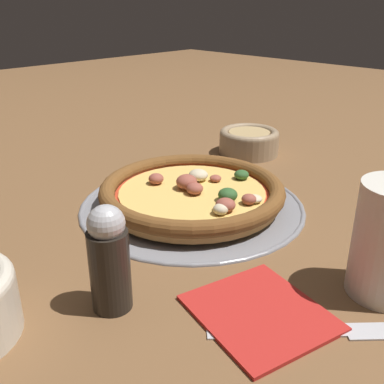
{
  "coord_description": "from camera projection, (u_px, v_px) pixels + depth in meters",
  "views": [
    {
      "loc": [
        0.42,
        0.41,
        0.28
      ],
      "look_at": [
        0.0,
        0.0,
        0.02
      ],
      "focal_mm": 42.0,
      "sensor_mm": 36.0,
      "label": 1
    }
  ],
  "objects": [
    {
      "name": "pepper_shaker",
      "position": [
        109.0,
        259.0,
        0.42
      ],
      "size": [
        0.04,
        0.04,
        0.11
      ],
      "color": "black",
      "rests_on": "ground_plane"
    },
    {
      "name": "napkin",
      "position": [
        260.0,
        311.0,
        0.43
      ],
      "size": [
        0.14,
        0.15,
        0.01
      ],
      "rotation": [
        0.0,
        0.0,
        -0.25
      ],
      "color": "#B2231E",
      "rests_on": "ground_plane"
    },
    {
      "name": "bowl_near",
      "position": [
        249.0,
        141.0,
        0.86
      ],
      "size": [
        0.11,
        0.11,
        0.05
      ],
      "color": "#9E8466",
      "rests_on": "ground_plane"
    },
    {
      "name": "ground_plane",
      "position": [
        192.0,
        206.0,
        0.65
      ],
      "size": [
        3.0,
        3.0,
        0.0
      ],
      "primitive_type": "plane",
      "color": "brown"
    },
    {
      "name": "pizza_tray",
      "position": [
        192.0,
        204.0,
        0.65
      ],
      "size": [
        0.32,
        0.32,
        0.01
      ],
      "color": "gray",
      "rests_on": "ground_plane"
    },
    {
      "name": "pizza",
      "position": [
        193.0,
        192.0,
        0.64
      ],
      "size": [
        0.26,
        0.26,
        0.04
      ],
      "color": "tan",
      "rests_on": "pizza_tray"
    },
    {
      "name": "fork",
      "position": [
        314.0,
        332.0,
        0.4
      ],
      "size": [
        0.13,
        0.13,
        0.0
      ],
      "rotation": [
        0.0,
        0.0,
        8.67
      ],
      "color": "#B7B7BC",
      "rests_on": "ground_plane"
    }
  ]
}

